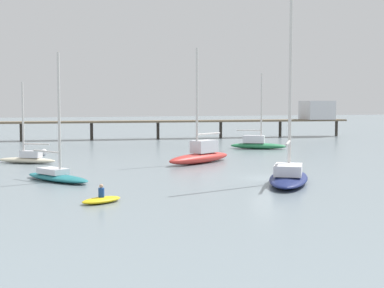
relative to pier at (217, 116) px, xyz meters
The scene contains 9 objects.
ground_plane 50.83m from the pier, 108.17° to the right, with size 400.00×400.00×0.00m, color gray.
pier is the anchor object (origin of this frame).
sailboat_red 39.90m from the pier, 115.02° to the right, with size 8.86×6.57×11.36m.
sailboat_teal 54.42m from the pier, 125.77° to the right, with size 5.19×7.18×9.80m.
sailboat_cream 45.12m from the pier, 137.44° to the right, with size 5.99×4.71×8.06m.
sailboat_green 23.30m from the pier, 99.58° to the right, with size 7.22×5.76×9.84m.
sailboat_navy 53.76m from the pier, 106.93° to the right, with size 7.60×9.64×14.12m.
dinghy_yellow 62.46m from the pier, 119.00° to the right, with size 2.95×2.27×1.14m.
mooring_buoy_outer 38.36m from the pier, 144.00° to the right, with size 0.74×0.74×0.74m, color silver.
Camera 1 is at (-20.34, -38.61, 5.96)m, focal length 51.03 mm.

